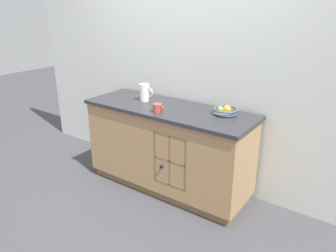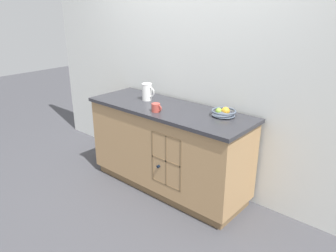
{
  "view_description": "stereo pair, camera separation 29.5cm",
  "coord_description": "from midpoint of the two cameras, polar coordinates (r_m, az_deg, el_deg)",
  "views": [
    {
      "loc": [
        1.78,
        -2.5,
        1.86
      ],
      "look_at": [
        0.0,
        0.0,
        0.69
      ],
      "focal_mm": 35.0,
      "sensor_mm": 36.0,
      "label": 1
    },
    {
      "loc": [
        2.01,
        -2.32,
        1.86
      ],
      "look_at": [
        0.0,
        0.0,
        0.69
      ],
      "focal_mm": 35.0,
      "sensor_mm": 36.0,
      "label": 2
    }
  ],
  "objects": [
    {
      "name": "ground_plane",
      "position": [
        3.59,
        -2.39,
        -10.47
      ],
      "size": [
        14.0,
        14.0,
        0.0
      ],
      "primitive_type": "plane",
      "color": "#424247"
    },
    {
      "name": "back_wall",
      "position": [
        3.4,
        1.0,
        10.89
      ],
      "size": [
        4.4,
        0.06,
        2.55
      ],
      "primitive_type": "cube",
      "color": "silver",
      "rests_on": "ground_plane"
    },
    {
      "name": "kitchen_island",
      "position": [
        3.37,
        -2.5,
        -3.9
      ],
      "size": [
        1.75,
        0.61,
        0.89
      ],
      "color": "brown",
      "rests_on": "ground_plane"
    },
    {
      "name": "fruit_bowl",
      "position": [
        3.02,
        7.21,
        2.68
      ],
      "size": [
        0.23,
        0.23,
        0.09
      ],
      "color": "#4C5666",
      "rests_on": "kitchen_island"
    },
    {
      "name": "white_pitcher",
      "position": [
        3.43,
        -6.55,
        5.87
      ],
      "size": [
        0.16,
        0.11,
        0.18
      ],
      "color": "white",
      "rests_on": "kitchen_island"
    },
    {
      "name": "ceramic_mug",
      "position": [
        3.07,
        -4.62,
        3.12
      ],
      "size": [
        0.12,
        0.08,
        0.08
      ],
      "color": "#B7473D",
      "rests_on": "kitchen_island"
    }
  ]
}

